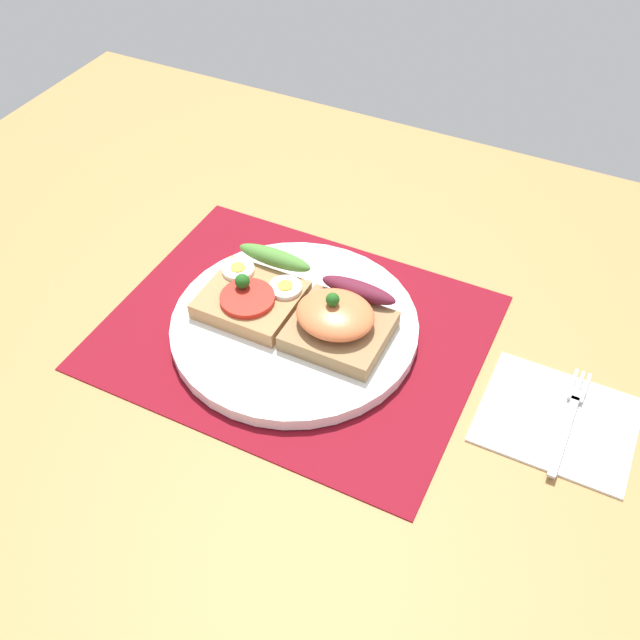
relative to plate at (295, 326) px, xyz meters
The scene contains 7 objects.
ground_plane 2.61cm from the plate, ahead, with size 120.00×90.00×3.20cm, color #A47640.
placemat 0.86cm from the plate, ahead, with size 38.87×31.03×0.30cm, color maroon.
plate is the anchor object (origin of this frame).
sandwich_egg_tomato 5.70cm from the plate, 167.79° to the left, with size 10.00×10.58×4.02cm.
sandwich_salmon 5.69cm from the plate, ahead, with size 9.85×10.44×5.71cm.
napkin 27.95cm from the plate, ahead, with size 14.38×12.19×0.60cm, color white.
fork 28.89cm from the plate, ahead, with size 1.62×13.54×0.32cm.
Camera 1 is at (26.15, -46.96, 56.12)cm, focal length 40.78 mm.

